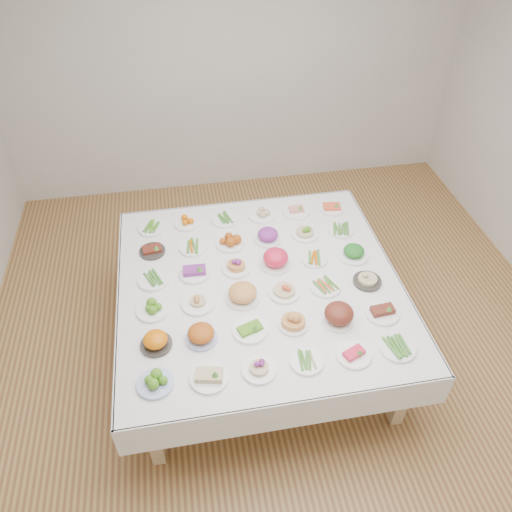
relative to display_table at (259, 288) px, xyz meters
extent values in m
plane|color=#A67F45|center=(0.18, 0.04, -0.68)|extent=(5.00, 5.00, 0.00)
cube|color=beige|center=(0.18, 2.54, 0.72)|extent=(5.00, 0.02, 2.80)
cube|color=white|center=(0.00, 0.00, 0.04)|extent=(2.10, 2.10, 0.06)
cube|color=white|center=(0.00, 1.05, -0.07)|extent=(2.12, 0.02, 0.28)
cube|color=white|center=(0.00, -1.05, -0.07)|extent=(2.12, 0.02, 0.28)
cube|color=white|center=(1.05, 0.00, -0.07)|extent=(0.01, 2.12, 0.28)
cube|color=white|center=(-1.05, 0.00, -0.07)|extent=(0.02, 2.12, 0.28)
cube|color=tan|center=(-0.87, -0.87, -0.34)|extent=(0.09, 0.09, 0.69)
cube|color=tan|center=(0.87, -0.87, -0.34)|extent=(0.09, 0.09, 0.69)
cube|color=tan|center=(-0.87, 0.87, -0.34)|extent=(0.09, 0.09, 0.69)
cube|color=tan|center=(0.87, 0.87, -0.34)|extent=(0.09, 0.09, 0.69)
cylinder|color=#4C66B2|center=(-0.80, -0.78, 0.08)|extent=(0.23, 0.23, 0.02)
cylinder|color=white|center=(-0.46, -0.80, 0.08)|extent=(0.24, 0.24, 0.02)
cylinder|color=white|center=(-0.15, -0.79, 0.08)|extent=(0.22, 0.22, 0.02)
cylinder|color=white|center=(0.16, -0.78, 0.08)|extent=(0.21, 0.21, 0.02)
cylinder|color=white|center=(0.48, -0.79, 0.08)|extent=(0.22, 0.22, 0.02)
cylinder|color=white|center=(0.78, -0.78, 0.08)|extent=(0.24, 0.24, 0.02)
cylinder|color=#2E2C29|center=(-0.78, -0.47, 0.08)|extent=(0.21, 0.21, 0.02)
cylinder|color=#4C66B2|center=(-0.48, -0.47, 0.08)|extent=(0.21, 0.21, 0.02)
cylinder|color=white|center=(-0.15, -0.46, 0.08)|extent=(0.24, 0.24, 0.02)
cylinder|color=white|center=(0.15, -0.47, 0.08)|extent=(0.20, 0.20, 0.02)
cylinder|color=white|center=(0.47, -0.48, 0.08)|extent=(0.22, 0.22, 0.02)
cylinder|color=white|center=(0.79, -0.47, 0.08)|extent=(0.23, 0.23, 0.02)
cylinder|color=white|center=(-0.80, -0.16, 0.08)|extent=(0.23, 0.23, 0.02)
cylinder|color=white|center=(-0.48, -0.15, 0.08)|extent=(0.24, 0.24, 0.02)
cylinder|color=white|center=(-0.15, -0.16, 0.08)|extent=(0.24, 0.24, 0.02)
cylinder|color=white|center=(0.16, -0.15, 0.08)|extent=(0.23, 0.23, 0.02)
cylinder|color=white|center=(0.47, -0.15, 0.08)|extent=(0.22, 0.22, 0.02)
cylinder|color=#2E2C29|center=(0.80, -0.15, 0.08)|extent=(0.21, 0.21, 0.02)
cylinder|color=white|center=(-0.79, 0.15, 0.08)|extent=(0.24, 0.24, 0.02)
cylinder|color=white|center=(-0.47, 0.17, 0.08)|extent=(0.23, 0.23, 0.02)
cylinder|color=white|center=(-0.15, 0.16, 0.08)|extent=(0.21, 0.21, 0.02)
cylinder|color=white|center=(0.16, 0.16, 0.08)|extent=(0.23, 0.23, 0.02)
cylinder|color=white|center=(0.47, 0.16, 0.08)|extent=(0.20, 0.20, 0.02)
cylinder|color=white|center=(0.79, 0.15, 0.08)|extent=(0.24, 0.24, 0.02)
cylinder|color=#2E2C29|center=(-0.79, 0.48, 0.08)|extent=(0.20, 0.20, 0.02)
cylinder|color=white|center=(-0.46, 0.47, 0.08)|extent=(0.21, 0.21, 0.02)
cylinder|color=white|center=(-0.16, 0.47, 0.08)|extent=(0.23, 0.23, 0.02)
cylinder|color=white|center=(0.16, 0.47, 0.08)|extent=(0.22, 0.22, 0.02)
cylinder|color=white|center=(0.47, 0.48, 0.08)|extent=(0.22, 0.22, 0.02)
cylinder|color=white|center=(0.79, 0.47, 0.08)|extent=(0.21, 0.21, 0.02)
cylinder|color=white|center=(-0.78, 0.78, 0.08)|extent=(0.22, 0.22, 0.02)
cylinder|color=white|center=(-0.48, 0.79, 0.08)|extent=(0.22, 0.22, 0.02)
cylinder|color=white|center=(-0.16, 0.79, 0.08)|extent=(0.22, 0.22, 0.02)
cylinder|color=white|center=(0.17, 0.79, 0.08)|extent=(0.23, 0.23, 0.02)
cylinder|color=white|center=(0.48, 0.80, 0.08)|extent=(0.23, 0.23, 0.02)
cylinder|color=white|center=(0.80, 0.79, 0.08)|extent=(0.21, 0.21, 0.02)
camera|label=1|loc=(-0.49, -2.63, 2.72)|focal=35.00mm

